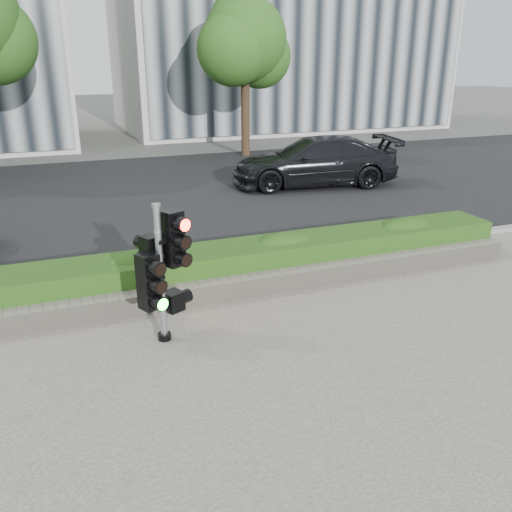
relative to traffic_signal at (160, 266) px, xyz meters
name	(u,v)px	position (x,y,z in m)	size (l,w,h in m)	color
ground	(261,353)	(1.18, -0.89, -1.16)	(120.00, 120.00, 0.00)	#51514C
sidewalk	(354,471)	(1.18, -3.39, -1.15)	(16.00, 11.00, 0.03)	#9E9389
road	(138,195)	(1.18, 9.11, -1.15)	(60.00, 13.00, 0.02)	black
curb	(200,272)	(1.18, 2.26, -1.10)	(60.00, 0.25, 0.12)	gray
stone_wall	(220,290)	(1.18, 1.01, -0.96)	(12.00, 0.32, 0.34)	gray
hedge	(209,268)	(1.18, 1.66, -0.79)	(12.00, 1.00, 0.68)	#407A25
building_right	(277,19)	(12.18, 24.11, 4.84)	(18.00, 10.00, 12.00)	#B7B7B2
tree_right	(244,43)	(6.66, 14.66, 3.32)	(4.10, 3.58, 6.53)	black
traffic_signal	(160,266)	(0.00, 0.00, 0.00)	(0.75, 0.68, 2.05)	black
car_dark	(314,161)	(6.74, 8.40, -0.37)	(2.16, 5.31, 1.54)	black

